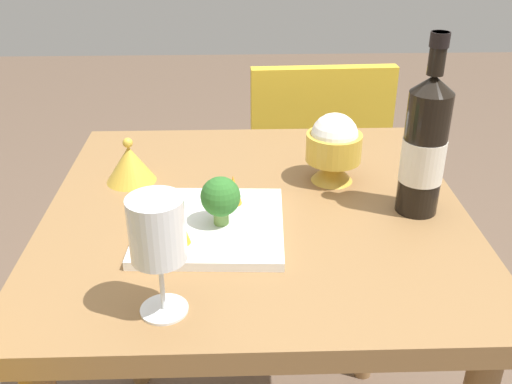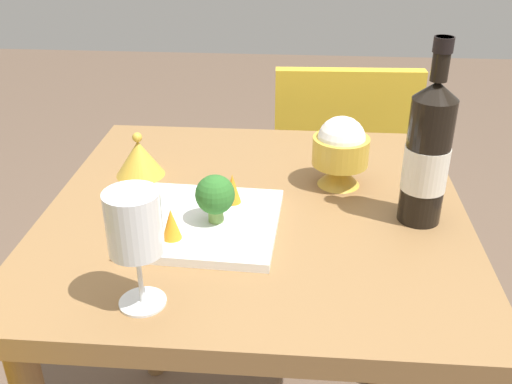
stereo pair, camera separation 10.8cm
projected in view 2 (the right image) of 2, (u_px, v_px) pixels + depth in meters
dining_table at (256, 254)px, 1.15m from camera, size 0.77×0.77×0.76m
chair_near_window at (340, 166)px, 1.78m from camera, size 0.42×0.42×0.85m
wine_bottle at (427, 154)px, 0.99m from camera, size 0.08×0.08×0.32m
wine_glass at (134, 226)px, 0.78m from camera, size 0.08×0.08×0.18m
rice_bowl at (341, 150)px, 1.14m from camera, size 0.11×0.11×0.14m
rice_bowl_lid at (139, 158)px, 1.20m from camera, size 0.10×0.10×0.09m
serving_plate at (206, 223)px, 1.03m from camera, size 0.26×0.26×0.02m
broccoli_floret at (215, 196)px, 0.99m from camera, size 0.07×0.07×0.09m
carrot_garnish_left at (232, 188)px, 1.06m from camera, size 0.03×0.03×0.06m
carrot_garnish_right at (171, 224)px, 0.96m from camera, size 0.03×0.03×0.05m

